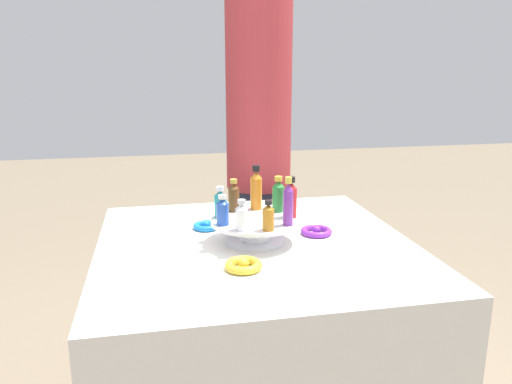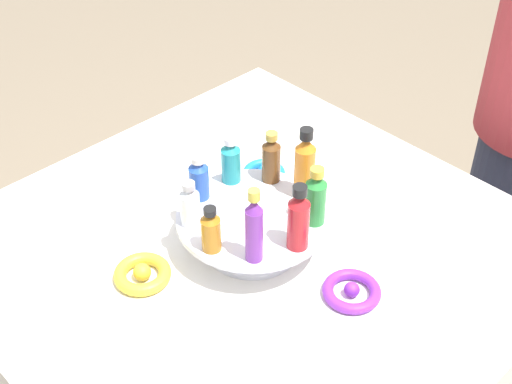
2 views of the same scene
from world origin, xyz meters
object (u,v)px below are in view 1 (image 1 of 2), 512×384
(ribbon_bow_gold, at_px, (244,265))
(bottle_clear, at_px, (242,216))
(bottle_green, at_px, (278,195))
(bottle_red, at_px, (291,199))
(bottle_teal, at_px, (220,203))
(ribbon_bow_purple, at_px, (316,231))
(ribbon_bow_blue, at_px, (206,226))
(bottle_blue, at_px, (223,211))
(bottle_brown, at_px, (234,197))
(display_stand, at_px, (256,228))
(bottle_orange, at_px, (256,189))
(person_figure, at_px, (259,155))
(bottle_amber, at_px, (268,217))
(bottle_purple, at_px, (288,203))

(ribbon_bow_gold, bearing_deg, bottle_clear, 172.54)
(bottle_green, height_order, bottle_clear, bottle_green)
(bottle_red, distance_m, bottle_teal, 0.23)
(ribbon_bow_purple, height_order, ribbon_bow_blue, same)
(bottle_green, distance_m, bottle_blue, 0.23)
(bottle_red, height_order, bottle_brown, bottle_red)
(bottle_blue, height_order, ribbon_bow_blue, bottle_blue)
(display_stand, distance_m, bottle_blue, 0.14)
(bottle_blue, bearing_deg, bottle_green, 117.73)
(bottle_orange, xyz_separation_m, person_figure, (-0.67, 0.15, -0.01))
(bottle_amber, xyz_separation_m, bottle_purple, (-0.04, 0.07, 0.03))
(ribbon_bow_gold, relative_size, person_figure, 0.06)
(bottle_clear, distance_m, ribbon_bow_gold, 0.15)
(bottle_green, relative_size, bottle_blue, 1.27)
(bottle_purple, bearing_deg, ribbon_bow_purple, 131.19)
(bottle_amber, bearing_deg, bottle_teal, -142.27)
(display_stand, height_order, ribbon_bow_purple, display_stand)
(ribbon_bow_gold, bearing_deg, bottle_brown, 175.88)
(bottle_blue, xyz_separation_m, ribbon_bow_purple, (-0.07, 0.33, -0.11))
(bottle_brown, relative_size, person_figure, 0.06)
(bottle_red, bearing_deg, ribbon_bow_purple, 112.54)
(bottle_amber, xyz_separation_m, ribbon_bow_blue, (-0.28, -0.16, -0.11))
(ribbon_bow_purple, bearing_deg, bottle_purple, -48.81)
(bottle_amber, bearing_deg, person_figure, 170.09)
(bottle_red, xyz_separation_m, bottle_orange, (-0.12, -0.09, 0.01))
(bottle_orange, bearing_deg, person_figure, 167.58)
(display_stand, distance_m, bottle_clear, 0.14)
(bottle_teal, bearing_deg, ribbon_bow_blue, -164.66)
(bottle_red, bearing_deg, bottle_orange, -142.27)
(bottle_brown, bearing_deg, bottle_teal, -42.27)
(bottle_teal, bearing_deg, bottle_amber, 37.73)
(ribbon_bow_blue, bearing_deg, bottle_purple, 42.55)
(bottle_purple, height_order, bottle_clear, bottle_purple)
(bottle_red, distance_m, person_figure, 0.79)
(display_stand, bearing_deg, ribbon_bow_blue, -140.15)
(bottle_orange, xyz_separation_m, bottle_blue, (0.15, -0.13, -0.03))
(ribbon_bow_blue, bearing_deg, ribbon_bow_purple, 69.85)
(bottle_teal, bearing_deg, display_stand, 67.73)
(bottle_red, distance_m, ribbon_bow_blue, 0.34)
(bottle_blue, bearing_deg, display_stand, 107.73)
(bottle_brown, bearing_deg, ribbon_bow_purple, 76.61)
(bottle_green, xyz_separation_m, bottle_teal, (0.03, -0.20, -0.01))
(ribbon_bow_gold, xyz_separation_m, person_figure, (-0.99, 0.25, 0.13))
(bottle_brown, relative_size, bottle_teal, 1.09)
(bottle_teal, xyz_separation_m, ribbon_bow_purple, (0.01, 0.32, -0.11))
(ribbon_bow_gold, distance_m, ribbon_bow_blue, 0.38)
(bottle_amber, distance_m, ribbon_bow_blue, 0.34)
(ribbon_bow_blue, bearing_deg, bottle_clear, 16.61)
(bottle_red, relative_size, bottle_blue, 1.40)
(bottle_teal, relative_size, person_figure, 0.06)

